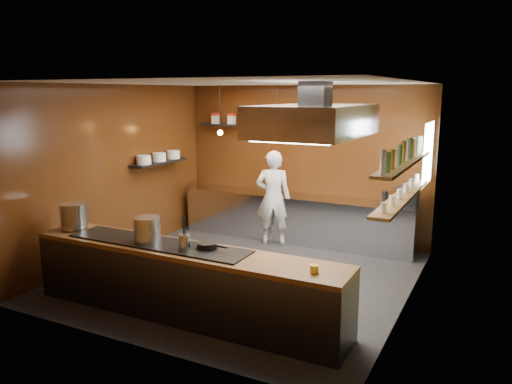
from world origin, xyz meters
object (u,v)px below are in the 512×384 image
Objects in this scene: stockpot_large at (74,216)px; chef at (273,198)px; extractor_hood at (315,120)px; espresso_machine at (408,197)px; stockpot_small at (147,229)px.

chef is (1.59, 3.39, -0.22)m from stockpot_large.
extractor_hood is 5.67× the size of espresso_machine.
espresso_machine is (2.64, 3.77, -0.03)m from stockpot_small.
stockpot_large is 5.47m from espresso_machine.
chef reaches higher than espresso_machine.
extractor_hood is at bearing 105.71° from chef.
espresso_machine is 0.20× the size of chef.
extractor_hood is 1.11× the size of chef.
extractor_hood is 3.03m from espresso_machine.
stockpot_small reaches higher than espresso_machine.
stockpot_large is at bearing -159.83° from extractor_hood.
stockpot_small is 0.19× the size of chef.
extractor_hood is 2.62m from stockpot_small.
espresso_machine is (0.80, 2.55, -1.43)m from extractor_hood.
extractor_hood is 5.35× the size of stockpot_large.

